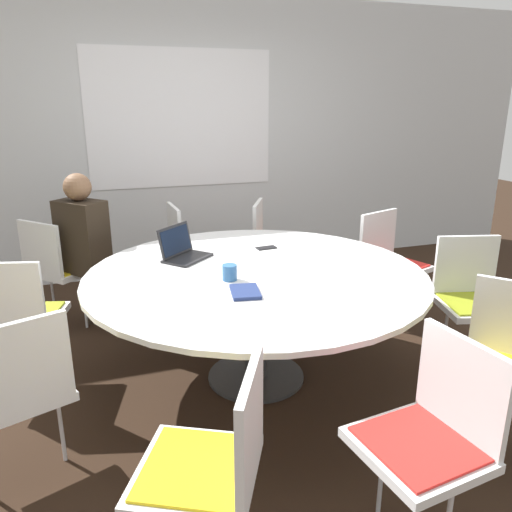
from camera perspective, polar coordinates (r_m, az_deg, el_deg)
The scene contains 18 objects.
ground_plane at distance 3.34m, azimuth 0.00°, elevation -13.66°, with size 16.00×16.00×0.00m, color black.
wall_back at distance 5.11m, azimuth -8.49°, elevation 13.02°, with size 8.00×0.07×2.70m.
conference_table at distance 3.06m, azimuth 0.00°, elevation -3.28°, with size 2.06×2.06×0.73m.
chair_0 at distance 4.13m, azimuth -21.83°, elevation -0.74°, with size 0.61×0.61×0.88m.
chair_1 at distance 3.29m, azimuth -25.56°, elevation -5.75°, with size 0.54×0.52×0.88m.
chair_2 at distance 2.49m, azimuth -25.74°, elevation -13.18°, with size 0.56×0.55×0.88m.
chair_3 at distance 1.89m, azimuth -4.75°, elevation -21.96°, with size 0.57×0.58×0.88m.
chair_4 at distance 2.12m, azimuth 19.54°, elevation -18.05°, with size 0.47×0.49×0.88m.
chair_5 at distance 2.78m, azimuth 26.99°, elevation -10.18°, with size 0.60×0.61×0.88m.
chair_6 at distance 3.55m, azimuth 23.46°, elevation -3.82°, with size 0.53×0.52×0.88m.
chair_7 at distance 4.12m, azimuth 14.99°, elevation -0.08°, with size 0.56×0.54×0.88m.
chair_8 at distance 4.44m, azimuth 1.84°, elevation 1.77°, with size 0.57×0.58×0.88m.
chair_9 at distance 4.37m, azimuth -7.59°, elevation 1.34°, with size 0.44×0.46×0.88m.
person_0 at distance 3.95m, azimuth -18.99°, elevation 1.67°, with size 0.41×0.41×1.23m.
laptop at distance 3.31m, azimuth -8.44°, elevation 0.67°, with size 0.38×0.37×0.21m.
spiral_notebook at distance 2.70m, azimuth -1.25°, elevation -4.10°, with size 0.18×0.23×0.02m.
coffee_cup at distance 2.88m, azimuth -3.03°, elevation -1.89°, with size 0.09×0.09×0.09m.
cell_phone at distance 3.51m, azimuth 1.18°, elevation 0.94°, with size 0.15×0.08×0.01m.
Camera 1 is at (-0.92, -2.72, 1.72)m, focal length 35.00 mm.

